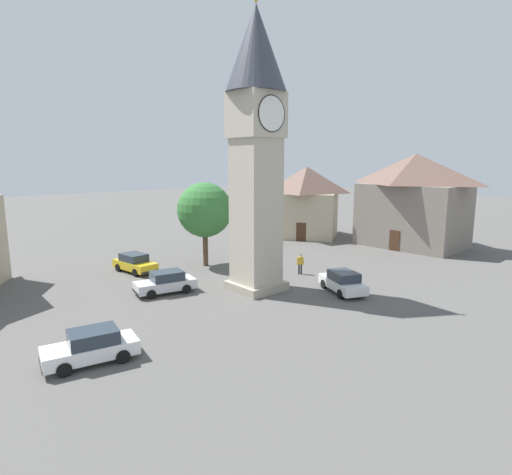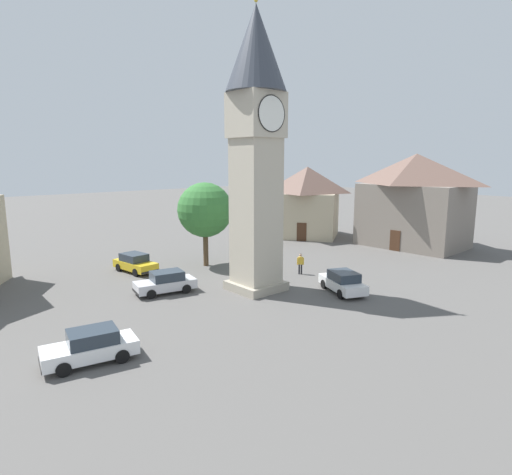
{
  "view_description": "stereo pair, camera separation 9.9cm",
  "coord_description": "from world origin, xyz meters",
  "px_view_note": "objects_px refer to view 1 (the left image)",
  "views": [
    {
      "loc": [
        -19.34,
        -22.22,
        9.09
      ],
      "look_at": [
        0.0,
        0.0,
        3.77
      ],
      "focal_mm": 30.14,
      "sensor_mm": 36.0,
      "label": 1
    },
    {
      "loc": [
        -19.27,
        -22.28,
        9.09
      ],
      "look_at": [
        0.0,
        0.0,
        3.77
      ],
      "focal_mm": 30.14,
      "sensor_mm": 36.0,
      "label": 2
    }
  ],
  "objects_px": {
    "clock_tower": "(256,128)",
    "car_red_corner": "(135,263)",
    "car_silver_kerb": "(343,282)",
    "pedestrian": "(300,262)",
    "building_terrace_right": "(413,200)",
    "building_shop_left": "(306,201)",
    "car_white_side": "(166,282)",
    "car_blue_kerb": "(91,347)",
    "tree": "(205,210)"
  },
  "relations": [
    {
      "from": "car_blue_kerb",
      "to": "building_shop_left",
      "type": "relative_size",
      "value": 0.43
    },
    {
      "from": "car_red_corner",
      "to": "tree",
      "type": "height_order",
      "value": "tree"
    },
    {
      "from": "pedestrian",
      "to": "building_terrace_right",
      "type": "bearing_deg",
      "value": 0.46
    },
    {
      "from": "clock_tower",
      "to": "pedestrian",
      "type": "height_order",
      "value": "clock_tower"
    },
    {
      "from": "clock_tower",
      "to": "building_terrace_right",
      "type": "distance_m",
      "value": 23.71
    },
    {
      "from": "clock_tower",
      "to": "building_terrace_right",
      "type": "xyz_separation_m",
      "value": [
        22.87,
        0.98,
        -6.2
      ]
    },
    {
      "from": "car_white_side",
      "to": "pedestrian",
      "type": "bearing_deg",
      "value": -13.94
    },
    {
      "from": "car_white_side",
      "to": "pedestrian",
      "type": "xyz_separation_m",
      "value": [
        10.71,
        -2.66,
        0.25
      ]
    },
    {
      "from": "car_white_side",
      "to": "pedestrian",
      "type": "height_order",
      "value": "pedestrian"
    },
    {
      "from": "clock_tower",
      "to": "car_red_corner",
      "type": "height_order",
      "value": "clock_tower"
    },
    {
      "from": "car_blue_kerb",
      "to": "car_white_side",
      "type": "bearing_deg",
      "value": 42.24
    },
    {
      "from": "car_white_side",
      "to": "tree",
      "type": "xyz_separation_m",
      "value": [
        6.58,
        4.72,
        4.11
      ]
    },
    {
      "from": "clock_tower",
      "to": "building_shop_left",
      "type": "height_order",
      "value": "clock_tower"
    },
    {
      "from": "clock_tower",
      "to": "car_silver_kerb",
      "type": "height_order",
      "value": "clock_tower"
    },
    {
      "from": "car_white_side",
      "to": "pedestrian",
      "type": "distance_m",
      "value": 11.04
    },
    {
      "from": "pedestrian",
      "to": "building_shop_left",
      "type": "distance_m",
      "value": 18.11
    },
    {
      "from": "tree",
      "to": "building_terrace_right",
      "type": "bearing_deg",
      "value": -18.58
    },
    {
      "from": "building_shop_left",
      "to": "building_terrace_right",
      "type": "bearing_deg",
      "value": -71.07
    },
    {
      "from": "car_red_corner",
      "to": "building_shop_left",
      "type": "bearing_deg",
      "value": 5.69
    },
    {
      "from": "tree",
      "to": "car_blue_kerb",
      "type": "bearing_deg",
      "value": -140.62
    },
    {
      "from": "building_shop_left",
      "to": "building_terrace_right",
      "type": "xyz_separation_m",
      "value": [
        3.96,
        -11.56,
        0.72
      ]
    },
    {
      "from": "tree",
      "to": "building_shop_left",
      "type": "xyz_separation_m",
      "value": [
        17.57,
        4.32,
        -0.62
      ]
    },
    {
      "from": "tree",
      "to": "building_terrace_right",
      "type": "distance_m",
      "value": 22.72
    },
    {
      "from": "pedestrian",
      "to": "tree",
      "type": "bearing_deg",
      "value": 119.26
    },
    {
      "from": "clock_tower",
      "to": "building_shop_left",
      "type": "bearing_deg",
      "value": 33.56
    },
    {
      "from": "car_white_side",
      "to": "building_shop_left",
      "type": "bearing_deg",
      "value": 20.53
    },
    {
      "from": "car_blue_kerb",
      "to": "car_silver_kerb",
      "type": "relative_size",
      "value": 0.98
    },
    {
      "from": "building_terrace_right",
      "to": "car_white_side",
      "type": "bearing_deg",
      "value": 174.88
    },
    {
      "from": "car_blue_kerb",
      "to": "building_terrace_right",
      "type": "xyz_separation_m",
      "value": [
        35.86,
        4.51,
        4.22
      ]
    },
    {
      "from": "car_blue_kerb",
      "to": "pedestrian",
      "type": "xyz_separation_m",
      "value": [
        18.46,
        4.37,
        0.25
      ]
    },
    {
      "from": "clock_tower",
      "to": "car_white_side",
      "type": "height_order",
      "value": "clock_tower"
    },
    {
      "from": "building_shop_left",
      "to": "car_blue_kerb",
      "type": "bearing_deg",
      "value": -153.25
    },
    {
      "from": "building_shop_left",
      "to": "building_terrace_right",
      "type": "distance_m",
      "value": 12.24
    },
    {
      "from": "car_white_side",
      "to": "building_terrace_right",
      "type": "height_order",
      "value": "building_terrace_right"
    },
    {
      "from": "car_blue_kerb",
      "to": "car_silver_kerb",
      "type": "height_order",
      "value": "same"
    },
    {
      "from": "car_red_corner",
      "to": "building_shop_left",
      "type": "distance_m",
      "value": 23.6
    },
    {
      "from": "car_white_side",
      "to": "building_shop_left",
      "type": "height_order",
      "value": "building_shop_left"
    },
    {
      "from": "building_shop_left",
      "to": "tree",
      "type": "bearing_deg",
      "value": -166.19
    },
    {
      "from": "pedestrian",
      "to": "building_terrace_right",
      "type": "xyz_separation_m",
      "value": [
        17.4,
        0.14,
        3.97
      ]
    },
    {
      "from": "car_blue_kerb",
      "to": "building_terrace_right",
      "type": "bearing_deg",
      "value": 7.17
    },
    {
      "from": "car_blue_kerb",
      "to": "building_terrace_right",
      "type": "height_order",
      "value": "building_terrace_right"
    },
    {
      "from": "pedestrian",
      "to": "building_shop_left",
      "type": "height_order",
      "value": "building_shop_left"
    },
    {
      "from": "clock_tower",
      "to": "car_silver_kerb",
      "type": "relative_size",
      "value": 4.3
    },
    {
      "from": "car_blue_kerb",
      "to": "pedestrian",
      "type": "bearing_deg",
      "value": 13.33
    },
    {
      "from": "car_silver_kerb",
      "to": "car_red_corner",
      "type": "bearing_deg",
      "value": 119.79
    },
    {
      "from": "car_silver_kerb",
      "to": "tree",
      "type": "height_order",
      "value": "tree"
    },
    {
      "from": "car_silver_kerb",
      "to": "building_terrace_right",
      "type": "height_order",
      "value": "building_terrace_right"
    },
    {
      "from": "clock_tower",
      "to": "tree",
      "type": "relative_size",
      "value": 2.65
    },
    {
      "from": "car_white_side",
      "to": "building_terrace_right",
      "type": "distance_m",
      "value": 28.54
    },
    {
      "from": "car_silver_kerb",
      "to": "building_shop_left",
      "type": "relative_size",
      "value": 0.44
    }
  ]
}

